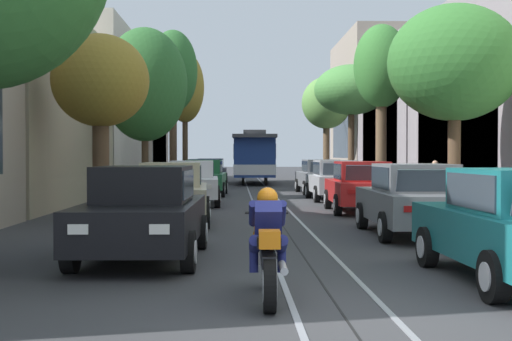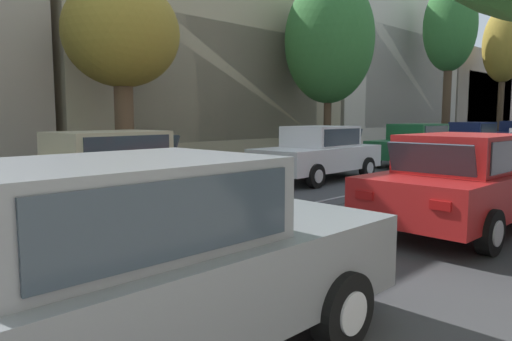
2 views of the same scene
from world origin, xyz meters
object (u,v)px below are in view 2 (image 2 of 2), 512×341
street_tree_kerb_left_second (122,36)px  parked_car_beige_second_left (103,172)px  street_tree_kerb_left_fourth (450,29)px  street_tree_kerb_left_mid (329,40)px  parked_car_grey_second_right (133,266)px  parked_car_green_fourth_left (416,144)px  parked_car_navy_fifth_left (471,138)px  parked_car_white_mid_left (318,153)px  parked_car_red_mid_right (465,181)px  street_tree_kerb_left_far (504,46)px

street_tree_kerb_left_second → parked_car_beige_second_left: bearing=-39.3°
parked_car_beige_second_left → street_tree_kerb_left_fourth: (-1.79, 20.25, 5.49)m
street_tree_kerb_left_mid → street_tree_kerb_left_fourth: bearing=88.8°
parked_car_beige_second_left → parked_car_grey_second_right: bearing=-26.4°
parked_car_green_fourth_left → street_tree_kerb_left_mid: (-2.26, -2.56, 3.82)m
parked_car_navy_fifth_left → street_tree_kerb_left_second: bearing=-97.0°
parked_car_white_mid_left → street_tree_kerb_left_fourth: street_tree_kerb_left_fourth is taller
parked_car_red_mid_right → parked_car_navy_fifth_left: bearing=109.7°
street_tree_kerb_left_mid → street_tree_kerb_left_second: bearing=-91.0°
street_tree_kerb_left_second → parked_car_green_fourth_left: bearing=77.6°
parked_car_grey_second_right → street_tree_kerb_left_mid: (-7.56, 12.87, 3.82)m
parked_car_white_mid_left → parked_car_grey_second_right: (5.44, -9.50, 0.00)m
parked_car_beige_second_left → parked_car_navy_fifth_left: same height
parked_car_red_mid_right → street_tree_kerb_left_second: (-7.71, -1.73, 3.01)m
parked_car_white_mid_left → street_tree_kerb_left_mid: bearing=122.2°
street_tree_kerb_left_second → parked_car_white_mid_left: bearing=65.6°
street_tree_kerb_left_second → street_tree_kerb_left_mid: street_tree_kerb_left_mid is taller
parked_car_white_mid_left → parked_car_navy_fifth_left: same height
parked_car_green_fourth_left → parked_car_navy_fifth_left: (-0.29, 6.41, 0.00)m
street_tree_kerb_left_second → street_tree_kerb_left_fourth: 18.67m
parked_car_white_mid_left → parked_car_red_mid_right: same height
parked_car_navy_fifth_left → parked_car_red_mid_right: (5.59, -15.60, 0.00)m
parked_car_beige_second_left → parked_car_white_mid_left: size_ratio=1.00×
parked_car_beige_second_left → parked_car_white_mid_left: (0.11, 6.75, 0.00)m
parked_car_navy_fifth_left → street_tree_kerb_left_far: bearing=100.3°
parked_car_green_fourth_left → parked_car_grey_second_right: bearing=-71.1°
street_tree_kerb_left_mid → street_tree_kerb_left_fourth: (0.21, 10.13, 1.67)m
parked_car_beige_second_left → street_tree_kerb_left_far: street_tree_kerb_left_far is taller
street_tree_kerb_left_fourth → street_tree_kerb_left_far: (0.06, 8.22, -0.03)m
parked_car_white_mid_left → parked_car_green_fourth_left: 5.93m
parked_car_red_mid_right → street_tree_kerb_left_fourth: size_ratio=0.51×
street_tree_kerb_left_mid → parked_car_beige_second_left: bearing=-78.8°
street_tree_kerb_left_second → parked_car_red_mid_right: bearing=12.7°
parked_car_navy_fifth_left → parked_car_red_mid_right: same height
street_tree_kerb_left_mid → parked_car_grey_second_right: bearing=-59.6°
parked_car_white_mid_left → street_tree_kerb_left_second: size_ratio=0.85×
parked_car_grey_second_right → street_tree_kerb_left_second: 9.42m
parked_car_red_mid_right → street_tree_kerb_left_mid: size_ratio=0.63×
street_tree_kerb_left_mid → street_tree_kerb_left_far: street_tree_kerb_left_far is taller
street_tree_kerb_left_mid → street_tree_kerb_left_fourth: size_ratio=0.80×
street_tree_kerb_left_far → parked_car_beige_second_left: bearing=-86.5°
parked_car_navy_fifth_left → parked_car_grey_second_right: (5.59, -21.84, 0.00)m
parked_car_green_fourth_left → parked_car_grey_second_right: size_ratio=1.01×
parked_car_grey_second_right → street_tree_kerb_left_mid: bearing=120.4°
parked_car_green_fourth_left → parked_car_white_mid_left: bearing=-91.4°
parked_car_green_fourth_left → parked_car_navy_fifth_left: size_ratio=1.00×
parked_car_navy_fifth_left → parked_car_grey_second_right: bearing=-75.6°
parked_car_red_mid_right → parked_car_white_mid_left: bearing=149.1°
parked_car_green_fourth_left → street_tree_kerb_left_far: street_tree_kerb_left_far is taller
parked_car_beige_second_left → street_tree_kerb_left_far: bearing=93.5°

